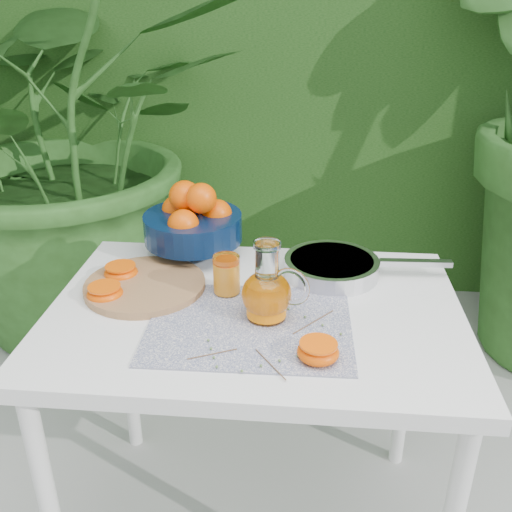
# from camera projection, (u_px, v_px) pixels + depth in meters

# --- Properties ---
(hedge_backdrop) EXTENTS (8.00, 1.65, 2.50)m
(hedge_backdrop) POSITION_uv_depth(u_px,v_px,m) (304.00, 40.00, 2.96)
(hedge_backdrop) COLOR #164012
(hedge_backdrop) RESTS_ON ground
(potted_plant_left) EXTENTS (2.07, 2.07, 1.81)m
(potted_plant_left) POSITION_uv_depth(u_px,v_px,m) (70.00, 130.00, 2.38)
(potted_plant_left) COLOR #274F1B
(potted_plant_left) RESTS_ON ground
(white_table) EXTENTS (1.00, 0.70, 0.75)m
(white_table) POSITION_uv_depth(u_px,v_px,m) (255.00, 336.00, 1.42)
(white_table) COLOR white
(white_table) RESTS_ON ground
(placemat) EXTENTS (0.47, 0.37, 0.00)m
(placemat) POSITION_uv_depth(u_px,v_px,m) (250.00, 325.00, 1.31)
(placemat) COLOR #0D1A4D
(placemat) RESTS_ON white_table
(cutting_board) EXTENTS (0.36, 0.36, 0.02)m
(cutting_board) POSITION_uv_depth(u_px,v_px,m) (145.00, 285.00, 1.46)
(cutting_board) COLOR #9A6C45
(cutting_board) RESTS_ON white_table
(fruit_bowl) EXTENTS (0.33, 0.33, 0.22)m
(fruit_bowl) POSITION_uv_depth(u_px,v_px,m) (193.00, 221.00, 1.62)
(fruit_bowl) COLOR black
(fruit_bowl) RESTS_ON white_table
(juice_pitcher) EXTENTS (0.18, 0.15, 0.19)m
(juice_pitcher) POSITION_uv_depth(u_px,v_px,m) (268.00, 292.00, 1.31)
(juice_pitcher) COLOR white
(juice_pitcher) RESTS_ON white_table
(juice_tumbler) EXTENTS (0.08, 0.08, 0.10)m
(juice_tumbler) POSITION_uv_depth(u_px,v_px,m) (227.00, 275.00, 1.42)
(juice_tumbler) COLOR white
(juice_tumbler) RESTS_ON white_table
(saute_pan) EXTENTS (0.45, 0.27, 0.05)m
(saute_pan) POSITION_uv_depth(u_px,v_px,m) (333.00, 266.00, 1.53)
(saute_pan) COLOR silver
(saute_pan) RESTS_ON white_table
(orange_halves) EXTENTS (0.63, 0.42, 0.04)m
(orange_halves) POSITION_uv_depth(u_px,v_px,m) (172.00, 302.00, 1.36)
(orange_halves) COLOR #FF6402
(orange_halves) RESTS_ON white_table
(thyme_sprigs) EXTENTS (0.33, 0.27, 0.01)m
(thyme_sprigs) POSITION_uv_depth(u_px,v_px,m) (269.00, 344.00, 1.23)
(thyme_sprigs) COLOR brown
(thyme_sprigs) RESTS_ON white_table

